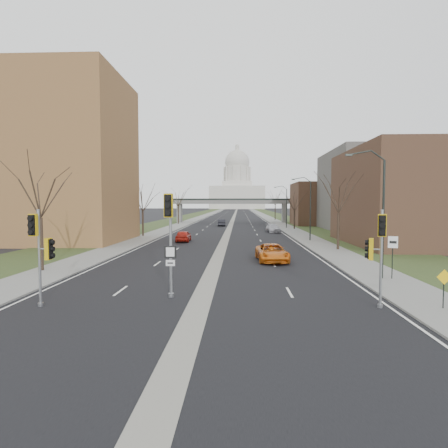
# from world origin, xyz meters

# --- Properties ---
(ground) EXTENTS (700.00, 700.00, 0.00)m
(ground) POSITION_xyz_m (0.00, 0.00, 0.00)
(ground) COLOR black
(ground) RESTS_ON ground
(road_surface) EXTENTS (20.00, 600.00, 0.01)m
(road_surface) POSITION_xyz_m (0.00, 150.00, 0.01)
(road_surface) COLOR black
(road_surface) RESTS_ON ground
(median_strip) EXTENTS (1.20, 600.00, 0.02)m
(median_strip) POSITION_xyz_m (0.00, 150.00, 0.00)
(median_strip) COLOR gray
(median_strip) RESTS_ON ground
(sidewalk_right) EXTENTS (4.00, 600.00, 0.12)m
(sidewalk_right) POSITION_xyz_m (12.00, 150.00, 0.06)
(sidewalk_right) COLOR gray
(sidewalk_right) RESTS_ON ground
(sidewalk_left) EXTENTS (4.00, 600.00, 0.12)m
(sidewalk_left) POSITION_xyz_m (-12.00, 150.00, 0.06)
(sidewalk_left) COLOR gray
(sidewalk_left) RESTS_ON ground
(grass_verge_right) EXTENTS (8.00, 600.00, 0.10)m
(grass_verge_right) POSITION_xyz_m (18.00, 150.00, 0.05)
(grass_verge_right) COLOR #263A1B
(grass_verge_right) RESTS_ON ground
(grass_verge_left) EXTENTS (8.00, 600.00, 0.10)m
(grass_verge_left) POSITION_xyz_m (-18.00, 150.00, 0.05)
(grass_verge_left) COLOR #263A1B
(grass_verge_left) RESTS_ON ground
(apartment_building) EXTENTS (25.00, 16.00, 22.00)m
(apartment_building) POSITION_xyz_m (-26.00, 30.00, 11.00)
(apartment_building) COLOR olive
(apartment_building) RESTS_ON ground
(commercial_block_near) EXTENTS (16.00, 20.00, 12.00)m
(commercial_block_near) POSITION_xyz_m (24.00, 28.00, 6.00)
(commercial_block_near) COLOR brown
(commercial_block_near) RESTS_ON ground
(commercial_block_mid) EXTENTS (18.00, 22.00, 15.00)m
(commercial_block_mid) POSITION_xyz_m (28.00, 52.00, 7.50)
(commercial_block_mid) COLOR #5E5B56
(commercial_block_mid) RESTS_ON ground
(commercial_block_far) EXTENTS (14.00, 14.00, 10.00)m
(commercial_block_far) POSITION_xyz_m (22.00, 70.00, 5.00)
(commercial_block_far) COLOR brown
(commercial_block_far) RESTS_ON ground
(pedestrian_bridge) EXTENTS (34.00, 3.00, 6.45)m
(pedestrian_bridge) POSITION_xyz_m (0.00, 80.00, 4.84)
(pedestrian_bridge) COLOR slate
(pedestrian_bridge) RESTS_ON ground
(capitol) EXTENTS (48.00, 42.00, 55.75)m
(capitol) POSITION_xyz_m (0.00, 320.00, 18.60)
(capitol) COLOR silver
(capitol) RESTS_ON ground
(streetlight_near) EXTENTS (2.61, 0.20, 8.70)m
(streetlight_near) POSITION_xyz_m (10.99, 6.00, 6.95)
(streetlight_near) COLOR black
(streetlight_near) RESTS_ON sidewalk_right
(streetlight_mid) EXTENTS (2.61, 0.20, 8.70)m
(streetlight_mid) POSITION_xyz_m (10.99, 32.00, 6.95)
(streetlight_mid) COLOR black
(streetlight_mid) RESTS_ON sidewalk_right
(streetlight_far) EXTENTS (2.61, 0.20, 8.70)m
(streetlight_far) POSITION_xyz_m (10.99, 58.00, 6.95)
(streetlight_far) COLOR black
(streetlight_far) RESTS_ON sidewalk_right
(tree_left_a) EXTENTS (7.20, 7.20, 9.40)m
(tree_left_a) POSITION_xyz_m (-13.00, 8.00, 6.64)
(tree_left_a) COLOR #382B21
(tree_left_a) RESTS_ON sidewalk_left
(tree_left_b) EXTENTS (6.75, 6.75, 8.81)m
(tree_left_b) POSITION_xyz_m (-13.00, 38.00, 6.23)
(tree_left_b) COLOR #382B21
(tree_left_b) RESTS_ON sidewalk_left
(tree_left_c) EXTENTS (7.65, 7.65, 9.99)m
(tree_left_c) POSITION_xyz_m (-13.00, 72.00, 7.04)
(tree_left_c) COLOR #382B21
(tree_left_c) RESTS_ON sidewalk_left
(tree_right_a) EXTENTS (7.20, 7.20, 9.40)m
(tree_right_a) POSITION_xyz_m (13.00, 22.00, 6.64)
(tree_right_a) COLOR #382B21
(tree_right_a) RESTS_ON sidewalk_right
(tree_right_b) EXTENTS (6.30, 6.30, 8.22)m
(tree_right_b) POSITION_xyz_m (13.00, 55.00, 5.82)
(tree_right_b) COLOR #382B21
(tree_right_b) RESTS_ON sidewalk_right
(tree_right_c) EXTENTS (7.65, 7.65, 9.99)m
(tree_right_c) POSITION_xyz_m (13.00, 95.00, 7.04)
(tree_right_c) COLOR #382B21
(tree_right_c) RESTS_ON sidewalk_right
(signal_pole_left) EXTENTS (0.88, 0.86, 4.92)m
(signal_pole_left) POSITION_xyz_m (-7.83, -1.60, 3.22)
(signal_pole_left) COLOR gray
(signal_pole_left) RESTS_ON ground
(signal_pole_median) EXTENTS (0.67, 0.93, 5.77)m
(signal_pole_median) POSITION_xyz_m (-1.73, 0.39, 4.02)
(signal_pole_median) COLOR gray
(signal_pole_median) RESTS_ON ground
(signal_pole_right) EXTENTS (0.82, 1.10, 4.92)m
(signal_pole_right) POSITION_xyz_m (8.87, -1.10, 3.22)
(signal_pole_right) COLOR gray
(signal_pole_right) RESTS_ON ground
(speed_limit_sign) EXTENTS (0.60, 0.23, 2.88)m
(speed_limit_sign) POSITION_xyz_m (12.42, 5.84, 2.10)
(speed_limit_sign) COLOR black
(speed_limit_sign) RESTS_ON sidewalk_right
(warning_sign) EXTENTS (0.75, 0.07, 1.91)m
(warning_sign) POSITION_xyz_m (11.99, -1.33, 1.36)
(warning_sign) COLOR black
(warning_sign) RESTS_ON sidewalk_right
(car_left_near) EXTENTS (2.00, 4.65, 1.56)m
(car_left_near) POSITION_xyz_m (-5.54, 30.62, 0.78)
(car_left_near) COLOR #A61D13
(car_left_near) RESTS_ON ground
(car_left_far) EXTENTS (1.94, 4.85, 1.57)m
(car_left_far) POSITION_xyz_m (-2.00, 65.18, 0.78)
(car_left_far) COLOR black
(car_left_far) RESTS_ON ground
(car_right_near) EXTENTS (2.88, 5.75, 1.56)m
(car_right_near) POSITION_xyz_m (5.00, 13.83, 0.78)
(car_right_near) COLOR orange
(car_right_near) RESTS_ON ground
(car_right_mid) EXTENTS (2.67, 5.31, 1.48)m
(car_right_mid) POSITION_xyz_m (8.09, 47.21, 0.74)
(car_right_mid) COLOR #B8B7BF
(car_right_mid) RESTS_ON ground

